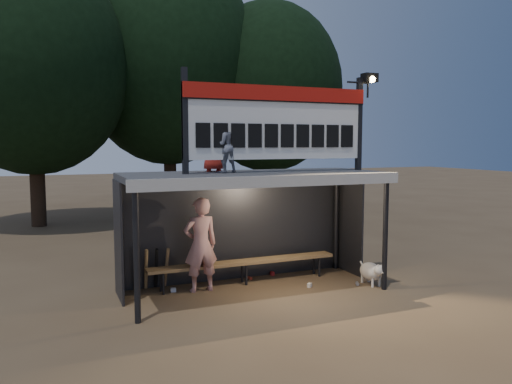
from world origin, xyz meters
TOP-DOWN VIEW (x-y plane):
  - ground at (0.00, 0.00)m, footprint 80.00×80.00m
  - player at (-0.97, 0.39)m, footprint 0.69×0.46m
  - child_a at (-0.59, 0.07)m, footprint 0.57×0.49m
  - child_b at (-0.64, 0.54)m, footprint 0.61×0.53m
  - dugout_shelter at (0.00, 0.24)m, footprint 5.10×2.08m
  - scoreboard_assembly at (0.56, -0.01)m, footprint 4.10×0.27m
  - bench at (0.00, 0.55)m, footprint 4.00×0.35m
  - tree_left at (-4.00, 10.00)m, footprint 6.46×6.46m
  - tree_mid at (1.00, 11.50)m, footprint 7.22×7.22m
  - tree_right at (5.00, 10.50)m, footprint 6.08×6.08m
  - dog at (2.36, -0.55)m, footprint 0.36×0.81m
  - bats at (-1.85, 0.82)m, footprint 0.68×0.35m
  - litter at (0.52, 0.31)m, footprint 3.67×1.48m

SIDE VIEW (x-z plane):
  - ground at x=0.00m, z-range 0.00..0.00m
  - litter at x=0.52m, z-range 0.00..0.08m
  - dog at x=2.36m, z-range 0.03..0.53m
  - bats at x=-1.85m, z-range 0.01..0.85m
  - bench at x=0.00m, z-range 0.19..0.67m
  - player at x=-0.97m, z-range 0.00..1.84m
  - dugout_shelter at x=0.00m, z-range 0.69..3.01m
  - child_a at x=-0.59m, z-range 2.32..3.34m
  - child_b at x=-0.64m, z-range 2.32..3.38m
  - scoreboard_assembly at x=0.56m, z-range 2.33..4.32m
  - tree_right at x=5.00m, z-range 0.83..9.55m
  - tree_left at x=-4.00m, z-range 0.88..10.15m
  - tree_mid at x=1.00m, z-range 0.99..11.34m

